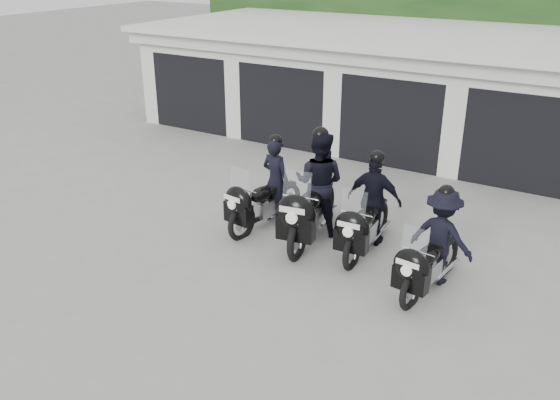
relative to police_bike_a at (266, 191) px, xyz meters
The scene contains 7 objects.
ground 1.44m from the police_bike_a, 53.48° to the right, with size 80.00×80.00×0.00m, color gray.
garage_block 7.13m from the police_bike_a, 84.04° to the left, with size 16.40×6.80×2.96m.
background_vegetation 12.15m from the police_bike_a, 84.69° to the left, with size 20.00×3.90×5.80m.
police_bike_a is the anchor object (origin of this frame).
police_bike_b 1.04m from the police_bike_a, ahead, with size 1.12×2.44×2.14m.
police_bike_c 2.10m from the police_bike_a, ahead, with size 1.04×2.14×1.86m.
police_bike_d 3.55m from the police_bike_a, ahead, with size 1.11×2.00×1.75m.
Camera 1 is at (4.97, -7.91, 5.05)m, focal length 38.00 mm.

